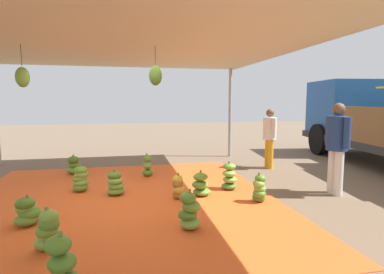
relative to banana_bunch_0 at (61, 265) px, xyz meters
The scene contains 17 objects.
ground_plane 4.32m from the banana_bunch_0, 126.33° to the left, with size 40.00×40.00×0.00m, color brown.
tarp_orange 2.61m from the banana_bunch_0, 169.47° to the left, with size 5.77×5.38×0.01m, color #E05B23.
tent_canopy 3.57m from the banana_bunch_0, behind, with size 8.00×7.00×2.79m.
banana_bunch_0 is the anchor object (origin of this frame).
banana_bunch_1 2.92m from the banana_bunch_0, behind, with size 0.43×0.43×0.48m.
banana_bunch_2 3.26m from the banana_bunch_0, behind, with size 0.39×0.39×0.52m.
banana_bunch_3 3.78m from the banana_bunch_0, 137.63° to the left, with size 0.40×0.40×0.56m.
banana_bunch_4 2.82m from the banana_bunch_0, 148.55° to the left, with size 0.32×0.29×0.47m.
banana_bunch_5 0.90m from the banana_bunch_0, 160.14° to the right, with size 0.35×0.35×0.52m.
banana_bunch_6 3.40m from the banana_bunch_0, 124.76° to the left, with size 0.36×0.33×0.52m.
banana_bunch_7 1.87m from the banana_bunch_0, 155.45° to the right, with size 0.41×0.42×0.43m.
banana_bunch_8 1.78m from the banana_bunch_0, 128.05° to the left, with size 0.35×0.38×0.55m.
banana_bunch_9 4.84m from the banana_bunch_0, behind, with size 0.43×0.43×0.46m.
banana_bunch_10 4.33m from the banana_bunch_0, 165.88° to the left, with size 0.33×0.33×0.53m.
banana_bunch_11 3.13m from the banana_bunch_0, 142.63° to the left, with size 0.46×0.46×0.48m.
worker_0 6.18m from the banana_bunch_0, 136.80° to the left, with size 0.56×0.34×1.54m.
worker_1 4.92m from the banana_bunch_0, 115.70° to the left, with size 0.62×0.38×1.70m.
Camera 1 is at (5.36, 0.14, 1.71)m, focal length 28.73 mm.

